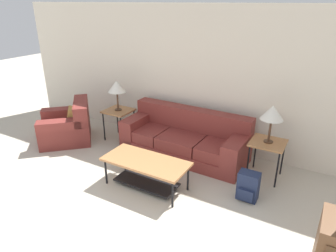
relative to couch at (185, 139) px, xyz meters
name	(u,v)px	position (x,y,z in m)	size (l,w,h in m)	color
wall_back	(206,80)	(0.13, 0.55, 1.00)	(8.80, 0.06, 2.60)	silver
couch	(185,139)	(0.00, 0.00, 0.00)	(2.29, 0.92, 0.82)	maroon
armchair	(68,126)	(-2.33, -0.61, -0.01)	(1.35, 1.35, 0.80)	maroon
coffee_table	(146,167)	(-0.03, -1.22, 0.04)	(1.29, 0.59, 0.45)	#A87042
side_table_left	(119,113)	(-1.46, -0.05, 0.26)	(0.52, 0.51, 0.62)	#A87042
side_table_right	(268,146)	(1.46, -0.05, 0.26)	(0.52, 0.51, 0.62)	#A87042
table_lamp_left	(117,87)	(-1.46, -0.05, 0.80)	(0.34, 0.34, 0.59)	#472D1E
table_lamp_right	(272,113)	(1.46, -0.05, 0.80)	(0.34, 0.34, 0.59)	#472D1E
backpack	(248,186)	(1.39, -0.76, -0.09)	(0.29, 0.27, 0.43)	#1E2847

